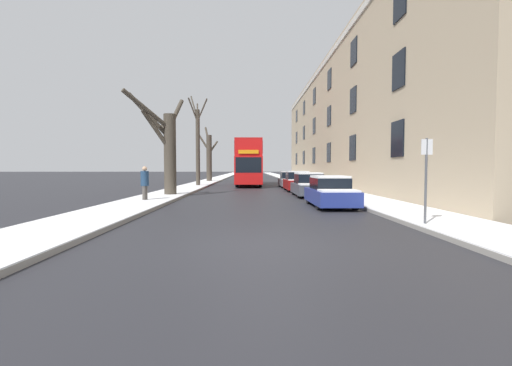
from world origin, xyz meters
TOP-DOWN VIEW (x-y plane):
  - ground_plane at (0.00, 0.00)m, footprint 320.00×320.00m
  - sidewalk_left at (-5.66, 53.00)m, footprint 2.65×130.00m
  - sidewalk_right at (5.66, 53.00)m, footprint 2.65×130.00m
  - terrace_facade_right at (11.48, 27.92)m, footprint 9.10×50.88m
  - bare_tree_left_0 at (-5.46, 13.23)m, footprint 3.03×3.74m
  - bare_tree_left_1 at (-5.31, 24.52)m, footprint 1.98×2.63m
  - bare_tree_left_2 at (-5.57, 35.31)m, footprint 2.64×3.05m
  - double_decker_bus at (-0.53, 26.90)m, footprint 2.49×11.01m
  - parked_car_0 at (3.25, 7.70)m, footprint 1.73×4.06m
  - parked_car_1 at (3.25, 13.43)m, footprint 1.78×4.24m
  - parked_car_2 at (3.25, 18.48)m, footprint 1.88×3.99m
  - parked_car_3 at (3.25, 23.41)m, footprint 1.87×4.05m
  - pedestrian_left_sidewalk at (-5.71, 9.59)m, footprint 0.40×0.40m
  - street_sign_post at (4.64, 1.95)m, footprint 0.32×0.07m

SIDE VIEW (x-z plane):
  - ground_plane at x=0.00m, z-range 0.00..0.00m
  - sidewalk_left at x=-5.66m, z-range 0.00..0.16m
  - sidewalk_right at x=5.66m, z-range 0.00..0.16m
  - parked_car_0 at x=3.25m, z-range -0.06..1.35m
  - parked_car_3 at x=3.25m, z-range -0.06..1.39m
  - parked_car_1 at x=3.25m, z-range -0.07..1.42m
  - parked_car_2 at x=3.25m, z-range -0.07..1.46m
  - pedestrian_left_sidewalk at x=-5.71m, z-range 0.09..1.93m
  - street_sign_post at x=4.64m, z-range 0.19..2.80m
  - double_decker_bus at x=-0.53m, z-range 0.28..4.65m
  - bare_tree_left_0 at x=-5.46m, z-range -0.05..6.17m
  - bare_tree_left_2 at x=-5.57m, z-range -0.23..6.78m
  - bare_tree_left_1 at x=-5.31m, z-range -0.24..8.52m
  - terrace_facade_right at x=11.48m, z-range 0.00..12.67m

